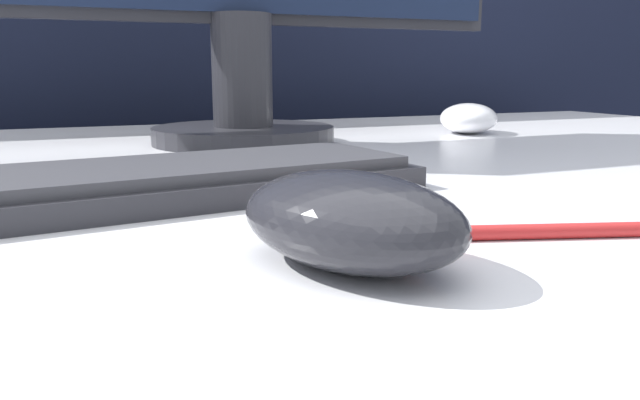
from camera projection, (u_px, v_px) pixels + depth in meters
partition_panel at (171, 190)px, 1.17m from camera, size 5.00×0.03×1.23m
computer_mouse_near at (350, 219)px, 0.28m from camera, size 0.11×0.14×0.04m
keyboard at (151, 183)px, 0.42m from camera, size 0.39×0.17×0.02m
computer_mouse_far at (468, 118)px, 0.86m from camera, size 0.13×0.13×0.04m
pen at (521, 232)px, 0.32m from camera, size 0.13×0.05×0.01m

